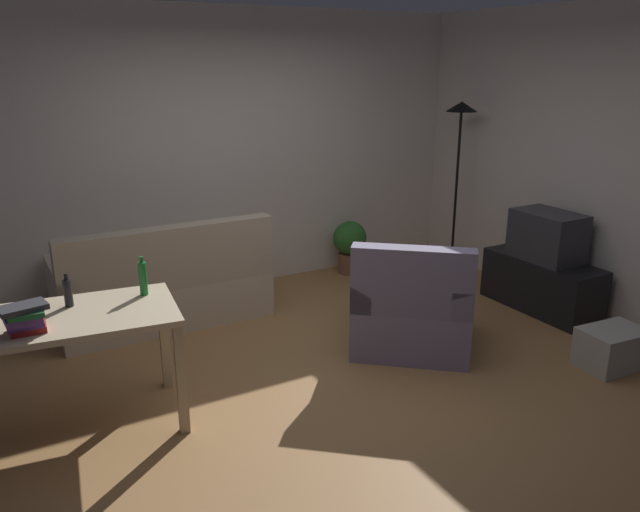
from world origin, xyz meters
The scene contains 14 objects.
ground_plane centered at (0.00, 0.00, -0.01)m, with size 5.20×4.40×0.02m, color #9E7042.
wall_rear centered at (0.00, 2.20, 1.35)m, with size 5.20×0.10×2.70m, color silver.
wall_right centered at (2.60, 0.00, 1.35)m, with size 0.10×4.40×2.70m, color beige.
couch centered at (-0.86, 1.59, 0.31)m, with size 1.78×0.84×0.92m.
tv_stand centered at (2.25, 0.16, 0.24)m, with size 0.44×1.10×0.48m.
tv centered at (2.25, 0.16, 0.70)m, with size 0.41×0.60×0.44m.
torchiere_lamp centered at (2.25, 1.40, 1.41)m, with size 0.32×0.32×1.81m.
desk centered at (-1.77, 0.19, 0.65)m, with size 1.27×0.83×0.76m.
potted_plant centered at (1.25, 1.90, 0.33)m, with size 0.36×0.36×0.57m.
armchair centered at (0.70, 0.09, 0.32)m, with size 1.23×1.22×0.92m.
storage_box centered at (1.82, -0.92, 0.15)m, with size 0.48×0.34×0.30m, color #A8A399.
bottle_dark centered at (-1.77, 0.33, 0.85)m, with size 0.05×0.05×0.21m.
bottle_green centered at (-1.32, 0.30, 0.87)m, with size 0.05×0.05×0.26m.
book_stack centered at (-2.04, 0.03, 0.85)m, with size 0.27×0.20×0.17m.
Camera 1 is at (-2.17, -3.54, 2.21)m, focal length 34.99 mm.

